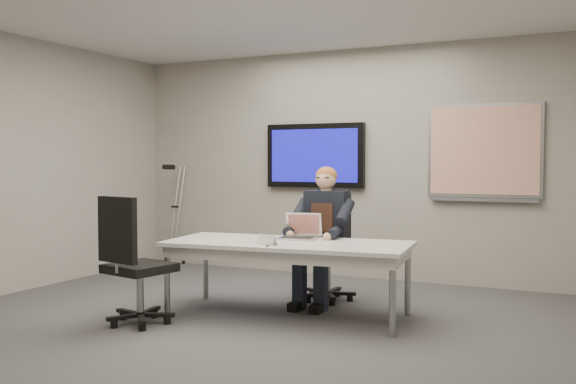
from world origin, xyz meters
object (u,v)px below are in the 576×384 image
at_px(conference_table, 288,250).
at_px(laptop, 300,232).
at_px(office_chair_near, 136,285).
at_px(seated_person, 320,249).
at_px(office_chair_far, 328,267).

xyz_separation_m(conference_table, laptop, (0.01, 0.26, 0.14)).
xyz_separation_m(office_chair_near, seated_person, (1.14, 1.44, 0.20)).
xyz_separation_m(office_chair_far, office_chair_near, (-1.12, -1.69, 0.02)).
bearing_deg(seated_person, laptop, -109.57).
relative_size(office_chair_far, seated_person, 0.79).
bearing_deg(office_chair_far, conference_table, -110.79).
bearing_deg(office_chair_near, seated_person, -116.89).
height_order(office_chair_far, office_chair_near, office_chair_near).
height_order(office_chair_near, seated_person, seated_person).
bearing_deg(office_chair_far, seated_person, -102.60).
bearing_deg(laptop, conference_table, -103.76).
relative_size(conference_table, laptop, 6.01).
distance_m(office_chair_far, office_chair_near, 2.03).
height_order(office_chair_far, seated_person, seated_person).
bearing_deg(laptop, seated_person, 63.28).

